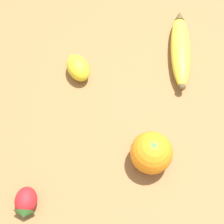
{
  "coord_description": "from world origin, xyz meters",
  "views": [
    {
      "loc": [
        0.11,
        0.37,
        0.62
      ],
      "look_at": [
        0.05,
        0.07,
        0.03
      ],
      "focal_mm": 50.0,
      "sensor_mm": 36.0,
      "label": 1
    }
  ],
  "objects": [
    {
      "name": "ground_plane",
      "position": [
        0.0,
        0.0,
        0.0
      ],
      "size": [
        3.0,
        3.0,
        0.0
      ],
      "primitive_type": "plane",
      "color": "olive"
    },
    {
      "name": "orange",
      "position": [
        -0.01,
        0.18,
        0.04
      ],
      "size": [
        0.08,
        0.08,
        0.08
      ],
      "color": "orange",
      "rests_on": "ground_plane"
    },
    {
      "name": "strawberry",
      "position": [
        0.25,
        0.24,
        0.02
      ],
      "size": [
        0.05,
        0.06,
        0.04
      ],
      "rotation": [
        0.0,
        0.0,
        1.37
      ],
      "color": "red",
      "rests_on": "ground_plane"
    },
    {
      "name": "lemon",
      "position": [
        0.11,
        -0.05,
        0.02
      ],
      "size": [
        0.07,
        0.08,
        0.05
      ],
      "rotation": [
        0.0,
        0.0,
        5.01
      ],
      "color": "yellow",
      "rests_on": "ground_plane"
    },
    {
      "name": "banana",
      "position": [
        -0.14,
        -0.07,
        0.02
      ],
      "size": [
        0.09,
        0.23,
        0.04
      ],
      "rotation": [
        0.0,
        0.0,
        4.48
      ],
      "color": "yellow",
      "rests_on": "ground_plane"
    }
  ]
}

